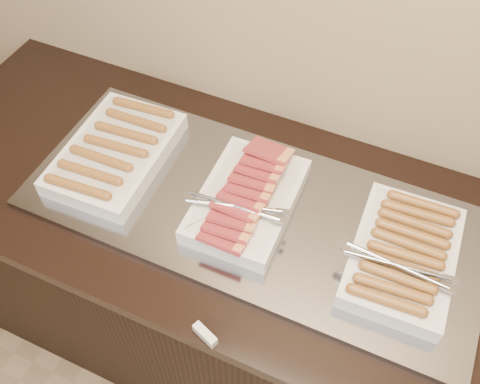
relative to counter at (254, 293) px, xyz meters
name	(u,v)px	position (x,y,z in m)	size (l,w,h in m)	color
counter	(254,293)	(0.00, 0.00, 0.00)	(2.06, 0.76, 0.90)	black
warming_tray	(252,210)	(-0.02, 0.00, 0.46)	(1.20, 0.50, 0.02)	gray
dish_left	(116,152)	(-0.43, 0.00, 0.50)	(0.27, 0.39, 0.07)	silver
dish_center	(246,199)	(-0.03, 0.00, 0.50)	(0.27, 0.37, 0.10)	silver
dish_right	(403,256)	(0.38, 0.00, 0.50)	(0.26, 0.36, 0.08)	silver
label_holder	(205,335)	(0.03, -0.36, 0.46)	(0.06, 0.02, 0.03)	silver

